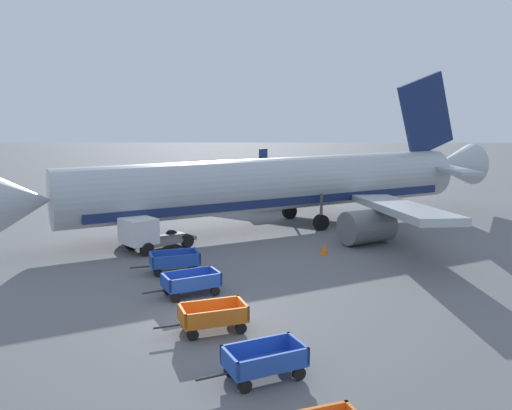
{
  "coord_description": "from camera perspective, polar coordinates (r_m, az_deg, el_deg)",
  "views": [
    {
      "loc": [
        2.07,
        -20.81,
        8.54
      ],
      "look_at": [
        1.76,
        10.71,
        2.8
      ],
      "focal_mm": 38.03,
      "sensor_mm": 36.0,
      "label": 1
    }
  ],
  "objects": [
    {
      "name": "baggage_cart_fourth_in_row",
      "position": [
        25.21,
        -6.85,
        -8.11
      ],
      "size": [
        3.5,
        2.39,
        1.07
      ],
      "color": "#234CB2",
      "rests_on": "ground"
    },
    {
      "name": "airplane",
      "position": [
        38.85,
        3.34,
        2.18
      ],
      "size": [
        34.99,
        28.91,
        11.34
      ],
      "color": "#B2B7BC",
      "rests_on": "ground"
    },
    {
      "name": "traffic_cone_near_plane",
      "position": [
        32.08,
        7.17,
        -4.64
      ],
      "size": [
        0.46,
        0.46,
        0.61
      ],
      "primitive_type": "cone",
      "color": "orange",
      "rests_on": "ground"
    },
    {
      "name": "baggage_cart_third_in_row",
      "position": [
        21.29,
        -4.57,
        -11.61
      ],
      "size": [
        3.59,
        2.17,
        1.07
      ],
      "color": "orange",
      "rests_on": "ground"
    },
    {
      "name": "baggage_cart_far_end",
      "position": [
        28.7,
        -8.56,
        -5.86
      ],
      "size": [
        3.6,
        2.11,
        1.07
      ],
      "color": "#234CB2",
      "rests_on": "ground"
    },
    {
      "name": "baggage_cart_second_in_row",
      "position": [
        17.88,
        0.87,
        -16.04
      ],
      "size": [
        3.52,
        2.34,
        1.07
      ],
      "color": "#234CB2",
      "rests_on": "ground"
    },
    {
      "name": "service_truck_beside_carts",
      "position": [
        32.88,
        -11.5,
        -2.97
      ],
      "size": [
        4.48,
        4.39,
        2.1
      ],
      "color": "slate",
      "rests_on": "ground"
    },
    {
      "name": "ground_plane",
      "position": [
        22.59,
        -4.84,
        -11.94
      ],
      "size": [
        220.0,
        220.0,
        0.0
      ],
      "primitive_type": "plane",
      "color": "slate"
    }
  ]
}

